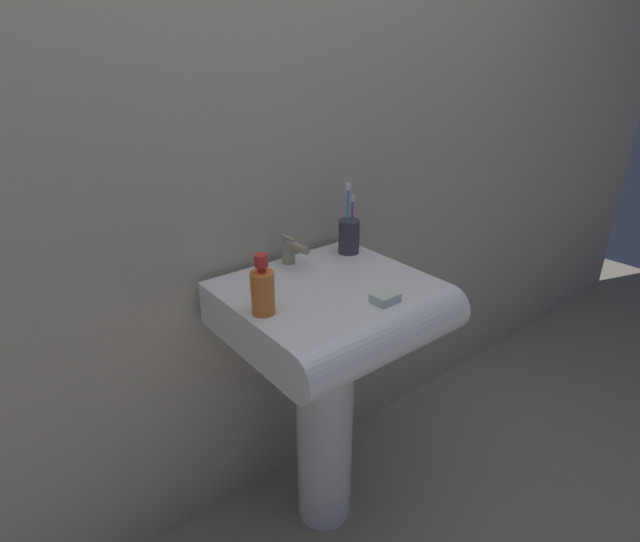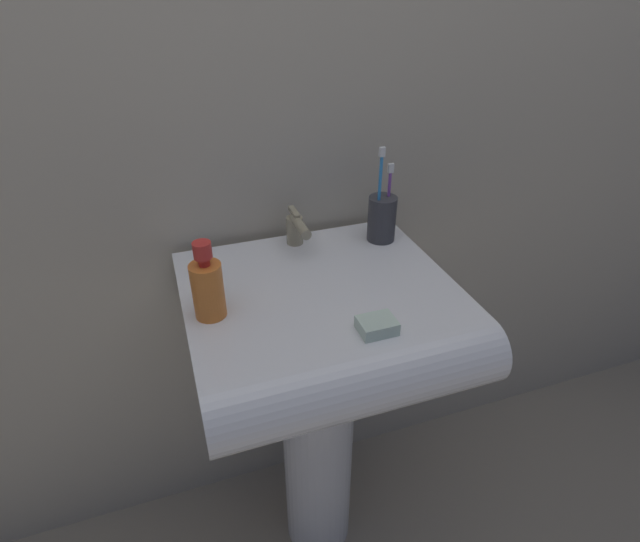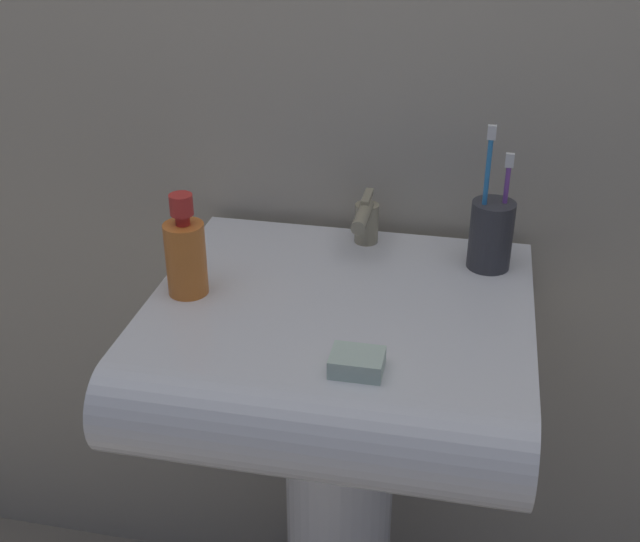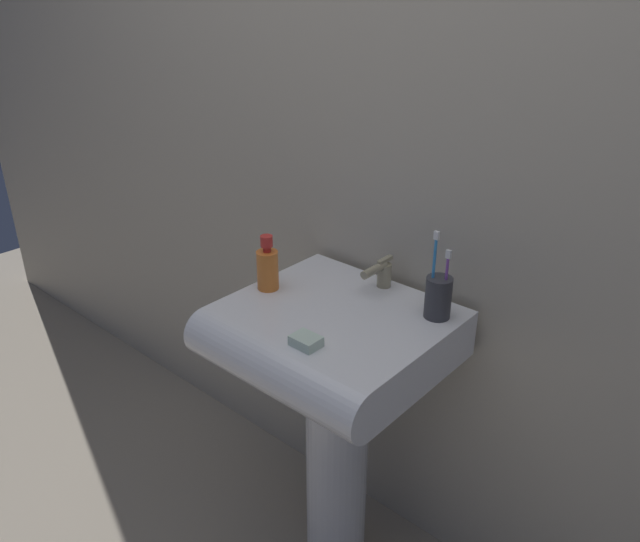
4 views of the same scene
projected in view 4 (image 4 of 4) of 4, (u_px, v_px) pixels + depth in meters
name	position (u px, v px, depth m)	size (l,w,h in m)	color
wall_back	(408.00, 146.00, 1.57)	(5.00, 0.05, 2.40)	#B7AD99
sink_pedestal	(337.00, 459.00, 1.75)	(0.17, 0.17, 0.72)	white
sink_basin	(326.00, 339.00, 1.54)	(0.53, 0.50, 0.12)	white
faucet	(381.00, 273.00, 1.63)	(0.04, 0.12, 0.08)	tan
toothbrush_cup	(438.00, 296.00, 1.49)	(0.06, 0.06, 0.22)	#38383D
soap_bottle	(268.00, 268.00, 1.62)	(0.06, 0.06, 0.15)	orange
bar_soap	(306.00, 341.00, 1.39)	(0.06, 0.05, 0.02)	silver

